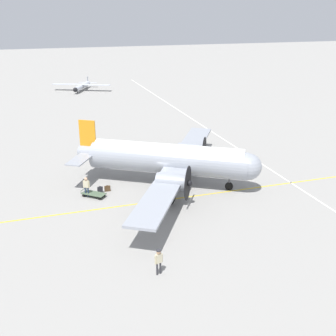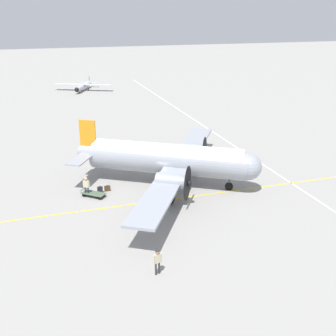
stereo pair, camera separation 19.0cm
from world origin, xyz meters
The scene contains 10 objects.
ground_plane centered at (0.00, 0.00, 0.00)m, with size 300.00×300.00×0.00m, color gray.
apron_line_eastwest centered at (0.00, 3.16, 0.00)m, with size 120.00×0.16×0.01m.
apron_line_northsouth centered at (-10.77, 0.00, 0.00)m, with size 0.16×120.00×0.01m.
airliner_main centered at (-0.34, 0.21, 2.42)m, with size 16.99×21.71×5.48m.
crew_foreground centered at (4.77, 12.97, 1.04)m, with size 0.55×0.34×1.66m.
passenger_boarding centered at (7.33, 0.45, 1.06)m, with size 0.53×0.36×1.74m.
suitcase_near_door centered at (6.16, 0.10, 0.29)m, with size 0.46×0.16×0.63m.
suitcase_upright_spare centered at (5.49, -0.11, 0.25)m, with size 0.52×0.12×0.54m.
baggage_cart centered at (6.81, 0.67, 0.27)m, with size 2.11×2.00×0.56m.
light_aircraft_distant centered at (1.59, -49.64, 0.87)m, with size 10.82×8.43×2.16m.
Camera 1 is at (10.78, 33.37, 14.80)m, focal length 45.00 mm.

